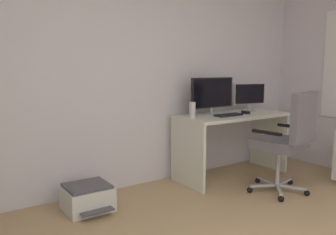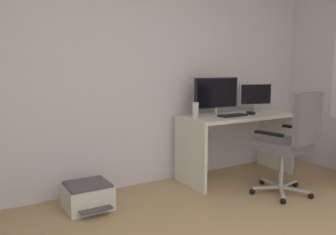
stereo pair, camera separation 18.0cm
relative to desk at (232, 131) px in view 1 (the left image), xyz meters
The scene contains 9 objects.
wall_back 1.62m from the desk, 163.44° to the left, with size 5.39×0.10×2.55m, color silver.
desk is the anchor object (origin of this frame).
monitor_main 0.52m from the desk, 158.56° to the left, with size 0.58×0.18×0.43m.
monitor_secondary 0.56m from the desk, 13.98° to the left, with size 0.43×0.18×0.35m.
keyboard 0.27m from the desk, 148.98° to the right, with size 0.34×0.13×0.02m, color black.
computer_mouse 0.28m from the desk, 27.70° to the right, with size 0.06×0.10×0.03m, color black.
desktop_speaker 0.64m from the desk, behind, with size 0.07×0.07×0.17m, color silver.
office_chair 0.76m from the desk, 86.56° to the right, with size 0.63×0.65×1.06m.
printer 1.86m from the desk, behind, with size 0.41×0.46×0.24m.
Camera 1 is at (-1.55, -0.76, 1.32)m, focal length 37.67 mm.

